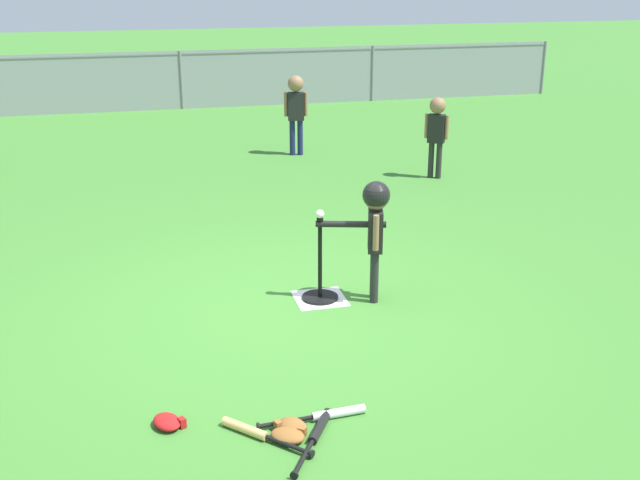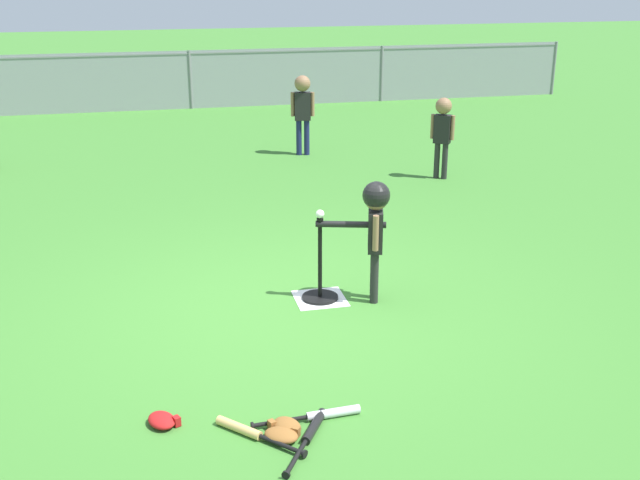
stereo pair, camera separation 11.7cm
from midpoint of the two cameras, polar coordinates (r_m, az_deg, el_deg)
The scene contains 14 objects.
ground_plane at distance 6.67m, azimuth -3.37°, elevation -5.22°, with size 60.00×60.00×0.00m, color #3D7A2D.
home_plate at distance 6.89m, azimuth -0.49°, elevation -4.28°, with size 0.44×0.44×0.01m, color white.
batting_tee at distance 6.84m, azimuth -0.49°, elevation -3.36°, with size 0.32×0.32×0.75m.
baseball_on_tee at distance 6.61m, azimuth -0.51°, elevation 1.91°, with size 0.07×0.07×0.07m, color white.
batter_child at distance 6.62m, azimuth 3.50°, elevation 1.70°, with size 0.62×0.32×1.07m.
fielder_deep_left at distance 11.92m, azimuth -2.06°, elevation 9.88°, with size 0.35×0.24×1.21m.
fielder_near_left at distance 10.71m, azimuth 8.21°, elevation 8.20°, with size 0.28×0.23×1.10m.
spare_bat_silver at distance 5.19m, azimuth -0.09°, elevation -12.64°, with size 0.73×0.10×0.06m.
spare_bat_wood at distance 5.04m, azimuth -5.53°, elevation -13.79°, with size 0.51×0.53×0.06m.
spare_bat_black at distance 5.01m, azimuth -0.91°, elevation -13.89°, with size 0.41×0.63×0.06m.
glove_by_plate at distance 5.21m, azimuth -11.71°, elevation -12.88°, with size 0.24×0.27×0.07m.
glove_near_bats at distance 5.07m, azimuth -2.71°, elevation -13.46°, with size 0.23×0.26×0.07m.
glove_tossed_aside at distance 4.98m, azimuth -3.02°, elevation -14.08°, with size 0.27×0.26×0.07m.
outfield_fence at distance 16.12m, azimuth -10.32°, elevation 11.56°, with size 16.06×0.06×1.15m.
Camera 1 is at (-1.15, -5.94, 2.80)m, focal length 43.80 mm.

